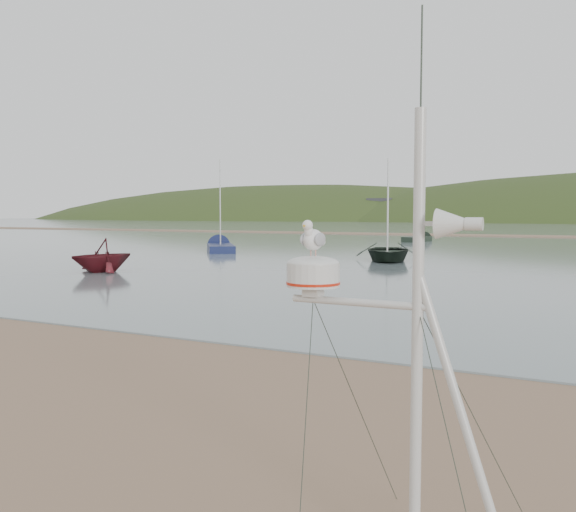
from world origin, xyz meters
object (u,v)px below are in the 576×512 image
at_px(boat_red, 102,240).
at_px(sailboat_dark_mid, 422,238).
at_px(boat_dark, 388,216).
at_px(mast_rig, 408,434).
at_px(sailboat_blue_near, 219,246).

xyz_separation_m(boat_red, sailboat_dark_mid, (4.93, 37.71, -1.22)).
distance_m(boat_dark, boat_red, 15.72).
bearing_deg(boat_red, sailboat_dark_mid, 99.19).
height_order(mast_rig, sailboat_blue_near, sailboat_blue_near).
bearing_deg(mast_rig, boat_red, 139.45).
distance_m(boat_red, sailboat_dark_mid, 38.05).
relative_size(mast_rig, sailboat_dark_mid, 0.75).
distance_m(mast_rig, sailboat_blue_near, 40.99).
xyz_separation_m(sailboat_blue_near, sailboat_dark_mid, (9.69, 20.91, 0.00)).
height_order(boat_red, sailboat_dark_mid, sailboat_dark_mid).
distance_m(mast_rig, sailboat_dark_mid, 56.00).
height_order(mast_rig, boat_dark, boat_dark).
bearing_deg(boat_dark, sailboat_blue_near, 143.92).
distance_m(boat_dark, sailboat_blue_near, 15.26).
xyz_separation_m(mast_rig, sailboat_blue_near, (-23.98, 33.23, -0.73)).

